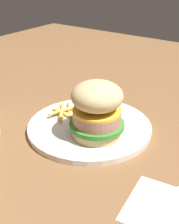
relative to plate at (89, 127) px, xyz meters
The scene contains 6 objects.
ground_plane 0.04m from the plate, 51.90° to the left, with size 1.60×1.60×0.00m, color brown.
plate is the anchor object (origin of this frame).
sandwich 0.08m from the plate, 124.70° to the right, with size 0.11×0.11×0.11m.
fries_pile 0.08m from the plate, 83.95° to the left, with size 0.09×0.07×0.01m.
napkin 0.26m from the plate, 119.05° to the right, with size 0.11×0.11×0.00m, color white.
fork 0.26m from the plate, 118.71° to the right, with size 0.17×0.05×0.00m.
Camera 1 is at (-0.49, -0.36, 0.34)m, focal length 48.48 mm.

